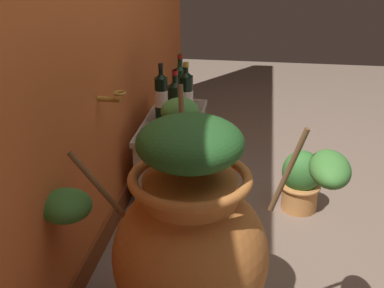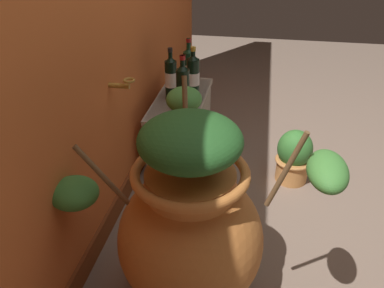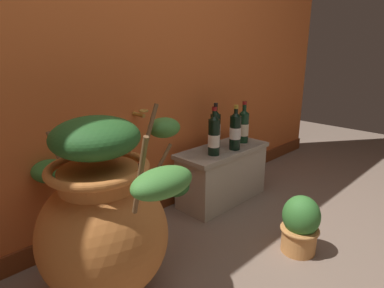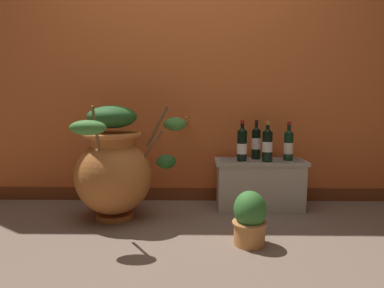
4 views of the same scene
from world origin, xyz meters
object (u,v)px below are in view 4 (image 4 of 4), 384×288
(wine_bottle_left, at_px, (242,144))
(wine_bottle_back, at_px, (289,144))
(wine_bottle_right, at_px, (267,144))
(wine_bottle_middle, at_px, (256,142))
(potted_shrub, at_px, (250,218))
(terracotta_urn, at_px, (115,167))

(wine_bottle_left, height_order, wine_bottle_back, wine_bottle_left)
(wine_bottle_right, bearing_deg, wine_bottle_middle, 117.76)
(wine_bottle_middle, height_order, potted_shrub, wine_bottle_middle)
(wine_bottle_left, bearing_deg, wine_bottle_back, 5.51)
(wine_bottle_right, relative_size, potted_shrub, 0.95)
(wine_bottle_right, height_order, potted_shrub, wine_bottle_right)
(terracotta_urn, bearing_deg, wine_bottle_back, 10.81)
(wine_bottle_middle, height_order, wine_bottle_back, wine_bottle_middle)
(terracotta_urn, relative_size, potted_shrub, 3.12)
(wine_bottle_back, relative_size, potted_shrub, 0.94)
(terracotta_urn, bearing_deg, wine_bottle_middle, 16.30)
(wine_bottle_left, relative_size, potted_shrub, 0.98)
(wine_bottle_back, bearing_deg, terracotta_urn, -169.19)
(wine_bottle_right, bearing_deg, potted_shrub, -109.89)
(wine_bottle_back, bearing_deg, wine_bottle_right, -161.29)
(wine_bottle_middle, distance_m, wine_bottle_right, 0.14)
(terracotta_urn, relative_size, wine_bottle_left, 3.20)
(terracotta_urn, distance_m, wine_bottle_right, 1.18)
(wine_bottle_left, bearing_deg, wine_bottle_right, -7.50)
(wine_bottle_back, bearing_deg, wine_bottle_left, -174.49)
(wine_bottle_left, distance_m, wine_bottle_back, 0.38)
(potted_shrub, bearing_deg, wine_bottle_back, 59.48)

